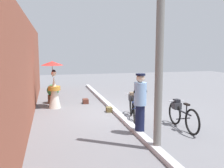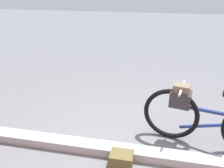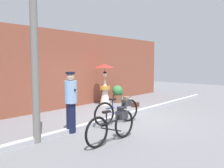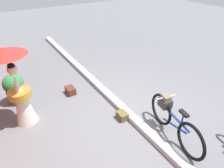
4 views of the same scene
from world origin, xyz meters
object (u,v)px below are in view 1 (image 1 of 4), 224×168
at_px(bicycle_far_side, 182,114).
at_px(person_with_parasol, 54,84).
at_px(backpack_on_pavement, 109,109).
at_px(utility_pole, 160,47).
at_px(backpack_spare, 86,101).
at_px(bicycle_near_officer, 133,105).
at_px(potted_plant_by_door, 53,93).
at_px(person_officer, 140,102).

relative_size(bicycle_far_side, person_with_parasol, 0.92).
distance_m(person_with_parasol, backpack_on_pavement, 2.48).
distance_m(person_with_parasol, utility_pole, 5.56).
bearing_deg(utility_pole, backpack_spare, 9.45).
xyz_separation_m(bicycle_far_side, utility_pole, (-1.28, 1.37, 1.97)).
distance_m(backpack_on_pavement, utility_pole, 4.39).
relative_size(bicycle_near_officer, potted_plant_by_door, 2.08).
xyz_separation_m(person_officer, utility_pole, (-1.09, -0.02, 1.49)).
height_order(bicycle_far_side, backpack_on_pavement, bicycle_far_side).
bearing_deg(potted_plant_by_door, person_officer, -154.73).
distance_m(bicycle_near_officer, person_with_parasol, 3.42).
height_order(backpack_on_pavement, utility_pole, utility_pole).
distance_m(bicycle_near_officer, person_officer, 1.75).
relative_size(bicycle_near_officer, person_officer, 1.03).
relative_size(bicycle_near_officer, backpack_on_pavement, 6.37).
height_order(person_officer, backpack_spare, person_officer).
bearing_deg(person_with_parasol, person_officer, -149.70).
bearing_deg(person_officer, backpack_spare, 11.45).
xyz_separation_m(person_officer, backpack_spare, (4.33, 0.88, -0.80)).
bearing_deg(person_with_parasol, bicycle_near_officer, -129.70).
bearing_deg(backpack_on_pavement, utility_pole, -176.19).
xyz_separation_m(potted_plant_by_door, utility_pole, (-5.84, -2.27, 1.96)).
bearing_deg(backpack_spare, utility_pole, -170.55).
height_order(bicycle_near_officer, person_officer, person_officer).
distance_m(bicycle_far_side, potted_plant_by_door, 5.84).
distance_m(bicycle_far_side, utility_pole, 2.72).
relative_size(person_officer, potted_plant_by_door, 2.03).
bearing_deg(person_officer, backpack_on_pavement, 4.85).
bearing_deg(potted_plant_by_door, bicycle_near_officer, -139.88).
xyz_separation_m(bicycle_near_officer, bicycle_far_side, (-1.45, -1.02, -0.00)).
distance_m(person_with_parasol, backpack_spare, 1.69).
bearing_deg(utility_pole, backpack_on_pavement, 3.81).
bearing_deg(person_officer, bicycle_near_officer, -12.83).
height_order(backpack_spare, utility_pole, utility_pole).
bearing_deg(backpack_spare, bicycle_far_side, -151.20).
relative_size(bicycle_near_officer, backpack_spare, 5.37).
bearing_deg(backpack_on_pavement, backpack_spare, 21.10).
xyz_separation_m(person_officer, potted_plant_by_door, (4.76, 2.25, -0.47)).
xyz_separation_m(potted_plant_by_door, backpack_on_pavement, (-2.12, -2.02, -0.35)).
xyz_separation_m(person_with_parasol, backpack_spare, (0.53, -1.34, -0.88)).
distance_m(potted_plant_by_door, utility_pole, 6.57).
distance_m(bicycle_far_side, backpack_on_pavement, 2.95).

